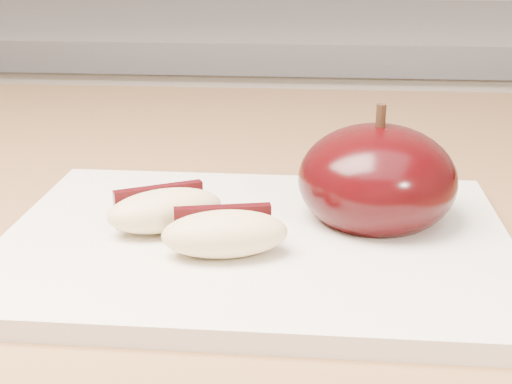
{
  "coord_description": "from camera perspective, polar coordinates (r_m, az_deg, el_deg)",
  "views": [
    {
      "loc": [
        -0.03,
        0.01,
        1.07
      ],
      "look_at": [
        -0.06,
        0.38,
        0.94
      ],
      "focal_mm": 50.0,
      "sensor_mm": 36.0,
      "label": 1
    }
  ],
  "objects": [
    {
      "name": "back_cabinet",
      "position": [
        1.33,
        5.74,
        -6.71
      ],
      "size": [
        2.4,
        0.62,
        0.94
      ],
      "color": "silver",
      "rests_on": "ground"
    },
    {
      "name": "cutting_board",
      "position": [
        0.4,
        0.0,
        -4.12
      ],
      "size": [
        0.28,
        0.21,
        0.01
      ],
      "primitive_type": "cube",
      "rotation": [
        0.0,
        0.0,
        -0.01
      ],
      "color": "silver",
      "rests_on": "island_counter"
    },
    {
      "name": "apple_half",
      "position": [
        0.42,
        9.65,
        0.97
      ],
      "size": [
        0.12,
        0.12,
        0.08
      ],
      "rotation": [
        0.0,
        0.0,
        -0.31
      ],
      "color": "black",
      "rests_on": "cutting_board"
    },
    {
      "name": "apple_wedge_a",
      "position": [
        0.4,
        -7.32,
        -1.42
      ],
      "size": [
        0.07,
        0.06,
        0.02
      ],
      "rotation": [
        0.0,
        0.0,
        0.47
      ],
      "color": "#D6BF88",
      "rests_on": "cutting_board"
    },
    {
      "name": "apple_wedge_b",
      "position": [
        0.37,
        -2.52,
        -3.27
      ],
      "size": [
        0.07,
        0.04,
        0.02
      ],
      "rotation": [
        0.0,
        0.0,
        0.21
      ],
      "color": "#D6BF88",
      "rests_on": "cutting_board"
    }
  ]
}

